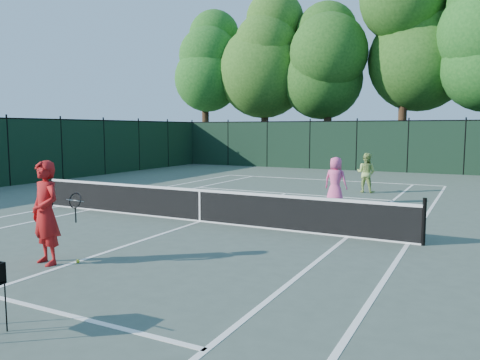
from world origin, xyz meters
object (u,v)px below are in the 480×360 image
at_px(coach, 46,213).
at_px(loose_ball_near_cart, 78,261).
at_px(player_green, 366,173).
at_px(player_pink, 336,180).

relative_size(coach, loose_ball_near_cart, 28.97).
bearing_deg(player_green, coach, 85.58).
distance_m(coach, loose_ball_near_cart, 1.10).
bearing_deg(loose_ball_near_cart, player_pink, 75.54).
height_order(coach, player_green, coach).
distance_m(coach, player_pink, 9.98).
height_order(player_pink, loose_ball_near_cart, player_pink).
bearing_deg(coach, player_green, 88.33).
distance_m(coach, player_green, 13.35).
bearing_deg(player_pink, coach, 78.51).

